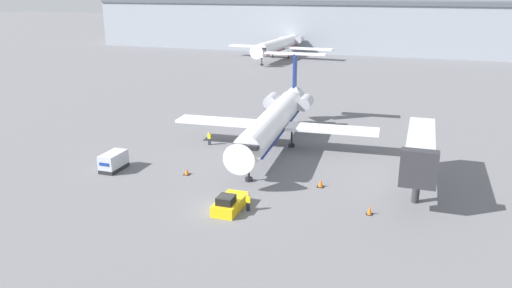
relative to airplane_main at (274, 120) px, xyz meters
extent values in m
plane|color=slate|center=(1.00, -19.54, -3.64)|extent=(600.00, 600.00, 0.00)
cube|color=#8C939E|center=(1.00, 100.46, 3.55)|extent=(180.00, 16.00, 14.39)
cube|color=#4C515B|center=(1.00, 100.46, 11.35)|extent=(180.00, 16.80, 1.20)
cylinder|color=white|center=(0.07, -1.03, -0.02)|extent=(4.77, 24.04, 3.24)
cone|color=white|center=(0.92, -14.24, -0.02)|extent=(3.40, 2.80, 3.24)
cube|color=black|center=(0.85, -13.21, 0.55)|extent=(2.80, 0.88, 0.44)
cone|color=white|center=(-0.82, 12.67, -0.02)|extent=(3.14, 3.75, 2.92)
cube|color=navy|center=(0.07, -1.03, -1.07)|extent=(4.30, 21.64, 0.20)
cube|color=white|center=(7.24, 0.63, -0.75)|extent=(11.46, 3.91, 0.36)
cube|color=white|center=(-7.26, -0.30, -0.75)|extent=(11.46, 3.91, 0.36)
cylinder|color=#ADADB7|center=(1.85, 9.14, 0.39)|extent=(2.02, 3.71, 1.79)
cylinder|color=#ADADB7|center=(-3.00, 8.83, 0.39)|extent=(2.02, 3.71, 1.79)
cube|color=navy|center=(-0.86, 13.38, 4.10)|extent=(0.38, 2.21, 4.99)
cube|color=white|center=(-0.86, 13.38, 6.59)|extent=(9.07, 2.37, 0.20)
cylinder|color=black|center=(0.77, -11.95, -2.64)|extent=(0.24, 0.24, 2.00)
cylinder|color=black|center=(0.77, -11.95, -3.44)|extent=(0.80, 0.80, 0.40)
cylinder|color=black|center=(-2.15, 0.63, -2.64)|extent=(0.24, 0.24, 2.00)
cylinder|color=black|center=(-2.15, 0.63, -3.44)|extent=(0.80, 0.80, 0.40)
cylinder|color=black|center=(2.06, 0.90, -2.64)|extent=(0.24, 0.24, 2.00)
cylinder|color=black|center=(2.06, 0.90, -3.44)|extent=(0.80, 0.80, 0.40)
cube|color=yellow|center=(1.44, -19.08, -3.14)|extent=(2.08, 4.42, 1.00)
cube|color=black|center=(1.44, -20.05, -2.29)|extent=(1.46, 1.59, 0.70)
cube|color=black|center=(1.44, -16.96, -3.29)|extent=(1.88, 0.30, 0.60)
cube|color=#232326|center=(-14.67, -13.59, -3.42)|extent=(1.78, 3.44, 0.45)
cube|color=#B7BCC6|center=(-14.67, -13.59, -2.41)|extent=(1.78, 3.44, 1.57)
cube|color=navy|center=(-14.67, -15.33, -2.41)|extent=(1.25, 0.04, 0.36)
cube|color=#232838|center=(3.14, -18.85, -3.23)|extent=(0.32, 0.20, 0.83)
cube|color=yellow|center=(3.14, -18.85, -2.49)|extent=(0.40, 0.24, 0.65)
sphere|color=tan|center=(3.14, -18.85, -2.04)|extent=(0.24, 0.24, 0.24)
cube|color=#232838|center=(-8.28, -1.65, -3.22)|extent=(0.32, 0.20, 0.84)
cube|color=yellow|center=(-8.28, -1.65, -2.47)|extent=(0.40, 0.24, 0.66)
sphere|color=tan|center=(-8.28, -1.65, -2.02)|extent=(0.24, 0.24, 0.24)
cube|color=black|center=(-6.28, -12.30, -3.62)|extent=(0.70, 0.70, 0.04)
cone|color=orange|center=(-6.28, -12.30, -3.27)|extent=(0.50, 0.50, 0.66)
cube|color=black|center=(8.29, -11.09, -3.62)|extent=(0.72, 0.72, 0.04)
cone|color=orange|center=(8.29, -11.09, -3.22)|extent=(0.51, 0.51, 0.76)
cube|color=black|center=(13.78, -16.08, -3.62)|extent=(0.59, 0.59, 0.04)
cone|color=orange|center=(13.78, -16.08, -3.21)|extent=(0.42, 0.42, 0.79)
cylinder|color=white|center=(-22.17, 78.33, 0.22)|extent=(5.02, 28.21, 3.61)
cone|color=white|center=(-22.95, 62.88, 0.22)|extent=(3.75, 3.06, 3.61)
cube|color=black|center=(-22.89, 64.03, 0.85)|extent=(3.10, 0.85, 0.44)
cone|color=white|center=(-21.36, 94.32, 0.22)|extent=(3.44, 4.12, 3.25)
cube|color=maroon|center=(-22.17, 78.33, -0.95)|extent=(4.51, 25.39, 0.20)
cube|color=white|center=(-13.58, 79.30, -0.59)|extent=(13.59, 3.87, 0.36)
cube|color=white|center=(-30.62, 80.16, -0.59)|extent=(13.59, 3.87, 0.36)
cylinder|color=#ADADB7|center=(-18.88, 89.96, 0.67)|extent=(2.15, 3.10, 2.00)
cylinder|color=#ADADB7|center=(-24.27, 90.24, 0.67)|extent=(2.15, 3.10, 2.00)
cube|color=maroon|center=(-21.32, 95.11, 4.52)|extent=(0.35, 2.21, 5.00)
cube|color=white|center=(-21.32, 95.11, 7.02)|extent=(9.08, 2.25, 0.20)
cylinder|color=black|center=(-22.83, 65.31, -2.61)|extent=(0.24, 0.24, 2.06)
cylinder|color=black|center=(-22.83, 65.31, -3.44)|extent=(0.80, 0.80, 0.40)
cylinder|color=black|center=(-24.41, 80.45, -2.61)|extent=(0.24, 0.24, 2.06)
cylinder|color=black|center=(-24.41, 80.45, -3.44)|extent=(0.80, 0.80, 0.40)
cylinder|color=black|center=(-19.73, 80.21, -2.61)|extent=(0.24, 0.24, 2.06)
cylinder|color=black|center=(-19.73, 80.21, -3.44)|extent=(0.80, 0.80, 0.40)
cylinder|color=#2D2D33|center=(17.59, -11.99, -2.04)|extent=(0.70, 0.70, 3.20)
cube|color=silver|center=(17.59, -8.18, 0.86)|extent=(2.60, 12.69, 2.60)
cube|color=#2D2D33|center=(17.59, -15.13, 0.86)|extent=(3.20, 1.20, 3.38)
camera|label=1|loc=(17.12, -58.21, 16.03)|focal=35.00mm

